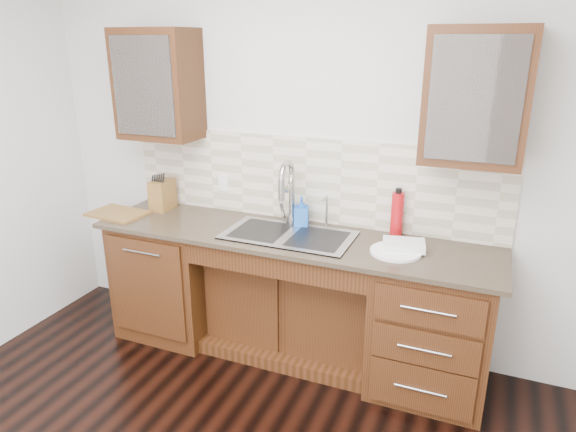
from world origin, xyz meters
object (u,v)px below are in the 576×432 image
at_px(soap_bottle, 302,212).
at_px(water_bottle, 397,215).
at_px(knife_block, 163,195).
at_px(cutting_board, 118,213).
at_px(plate, 396,252).

height_order(soap_bottle, water_bottle, water_bottle).
bearing_deg(soap_bottle, knife_block, 167.16).
height_order(water_bottle, knife_block, water_bottle).
bearing_deg(cutting_board, water_bottle, 9.84).
xyz_separation_m(water_bottle, cutting_board, (-1.96, -0.34, -0.14)).
height_order(water_bottle, cutting_board, water_bottle).
bearing_deg(knife_block, cutting_board, -136.30).
height_order(soap_bottle, cutting_board, soap_bottle).
relative_size(soap_bottle, water_bottle, 0.71).
bearing_deg(water_bottle, plate, -78.67).
xyz_separation_m(plate, knife_block, (-1.79, 0.18, 0.10)).
relative_size(soap_bottle, cutting_board, 0.52).
xyz_separation_m(soap_bottle, knife_block, (-1.10, -0.04, 0.01)).
relative_size(water_bottle, plate, 0.95).
bearing_deg(water_bottle, soap_bottle, -174.83).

